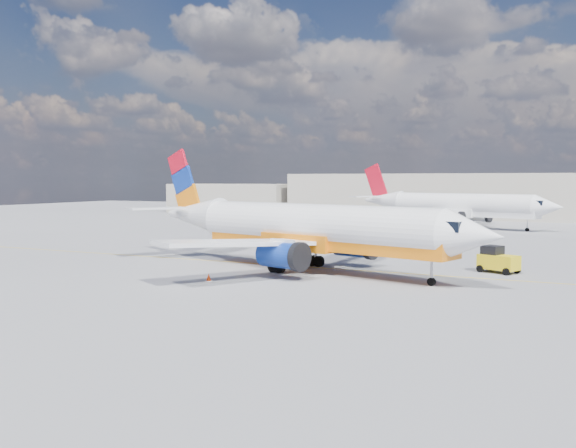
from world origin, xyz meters
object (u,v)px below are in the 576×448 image
at_px(traffic_cone, 209,277).
at_px(second_jet, 457,206).
at_px(main_jet, 306,228).
at_px(gse_tug, 497,260).

bearing_deg(traffic_cone, second_jet, 84.57).
bearing_deg(main_jet, gse_tug, 36.77).
xyz_separation_m(gse_tug, traffic_cone, (-17.24, -12.87, -0.68)).
xyz_separation_m(second_jet, traffic_cone, (-5.41, -56.86, -2.90)).
distance_m(gse_tug, traffic_cone, 21.52).
xyz_separation_m(second_jet, gse_tug, (11.83, -43.99, -2.22)).
distance_m(second_jet, gse_tug, 45.61).
bearing_deg(gse_tug, main_jet, -135.51).
bearing_deg(traffic_cone, main_jet, 63.06).
relative_size(main_jet, gse_tug, 10.19).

